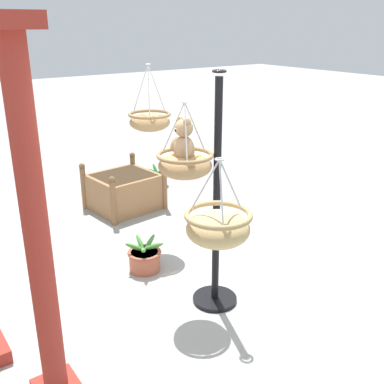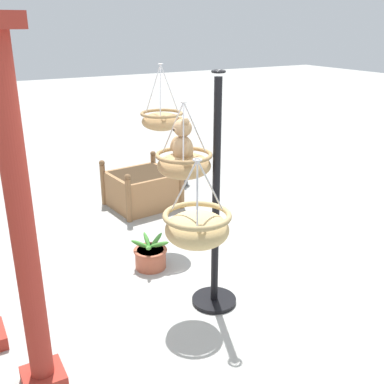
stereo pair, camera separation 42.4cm
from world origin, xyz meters
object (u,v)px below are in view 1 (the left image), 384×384
at_px(hanging_basket_with_teddy, 185,164).
at_px(hanging_basket_right_low, 150,121).
at_px(hanging_basket_left_high, 218,227).
at_px(display_pole_central, 216,240).
at_px(greenhouse_pillar_left, 37,240).
at_px(potted_plant_fern_front, 157,178).
at_px(wooden_planter_box, 124,190).
at_px(potted_plant_small_succulent, 145,258).
at_px(teddy_bear, 183,144).

relative_size(hanging_basket_with_teddy, hanging_basket_right_low, 0.90).
xyz_separation_m(hanging_basket_left_high, hanging_basket_right_low, (2.44, -0.94, 0.18)).
height_order(display_pole_central, hanging_basket_right_low, display_pole_central).
height_order(hanging_basket_left_high, greenhouse_pillar_left, greenhouse_pillar_left).
bearing_deg(potted_plant_fern_front, display_pole_central, 157.66).
relative_size(hanging_basket_left_high, hanging_basket_right_low, 0.78).
height_order(wooden_planter_box, potted_plant_small_succulent, wooden_planter_box).
relative_size(hanging_basket_with_teddy, teddy_bear, 1.65).
distance_m(display_pole_central, potted_plant_fern_front, 3.58).
relative_size(hanging_basket_left_high, potted_plant_small_succulent, 1.39).
bearing_deg(hanging_basket_right_low, hanging_basket_with_teddy, 161.95).
relative_size(display_pole_central, hanging_basket_right_low, 2.96).
bearing_deg(display_pole_central, wooden_planter_box, -8.76).
height_order(hanging_basket_left_high, potted_plant_small_succulent, hanging_basket_left_high).
distance_m(hanging_basket_left_high, potted_plant_small_succulent, 2.31).
relative_size(greenhouse_pillar_left, potted_plant_small_succulent, 6.34).
distance_m(teddy_bear, wooden_planter_box, 2.96).
height_order(hanging_basket_right_low, potted_plant_fern_front, hanging_basket_right_low).
height_order(hanging_basket_right_low, wooden_planter_box, hanging_basket_right_low).
relative_size(teddy_bear, hanging_basket_right_low, 0.55).
xyz_separation_m(hanging_basket_with_teddy, potted_plant_fern_front, (3.13, -1.60, -1.31)).
distance_m(display_pole_central, wooden_planter_box, 2.76).
xyz_separation_m(wooden_planter_box, potted_plant_small_succulent, (-1.75, 0.67, -0.14)).
height_order(hanging_basket_left_high, hanging_basket_right_low, hanging_basket_right_low).
xyz_separation_m(display_pole_central, greenhouse_pillar_left, (-0.29, 1.73, 0.61)).
xyz_separation_m(display_pole_central, hanging_basket_left_high, (-0.95, 0.75, 0.70)).
xyz_separation_m(display_pole_central, teddy_bear, (0.15, 0.27, 0.95)).
relative_size(hanging_basket_right_low, potted_plant_small_succulent, 1.79).
distance_m(display_pole_central, potted_plant_small_succulent, 1.11).
relative_size(display_pole_central, hanging_basket_left_high, 3.81).
relative_size(hanging_basket_right_low, wooden_planter_box, 0.72).
bearing_deg(display_pole_central, hanging_basket_left_high, 141.56).
height_order(display_pole_central, potted_plant_fern_front, display_pole_central).
distance_m(hanging_basket_right_low, greenhouse_pillar_left, 2.64).
xyz_separation_m(teddy_bear, wooden_planter_box, (2.55, -0.69, -1.34)).
bearing_deg(potted_plant_small_succulent, teddy_bear, 179.06).
xyz_separation_m(hanging_basket_with_teddy, teddy_bear, (-0.00, 0.02, 0.19)).
bearing_deg(greenhouse_pillar_left, display_pole_central, -80.33).
relative_size(hanging_basket_left_high, potted_plant_fern_front, 1.39).
xyz_separation_m(hanging_basket_with_teddy, greenhouse_pillar_left, (-0.44, 1.48, -0.15)).
bearing_deg(greenhouse_pillar_left, hanging_basket_left_high, -123.86).
bearing_deg(potted_plant_fern_front, wooden_planter_box, 121.85).
bearing_deg(display_pole_central, hanging_basket_with_teddy, 59.04).
xyz_separation_m(greenhouse_pillar_left, potted_plant_small_succulent, (1.24, -1.47, -1.15)).
distance_m(display_pole_central, teddy_bear, 0.99).
bearing_deg(potted_plant_fern_front, hanging_basket_right_low, 146.98).
bearing_deg(potted_plant_fern_front, greenhouse_pillar_left, 139.25).
bearing_deg(potted_plant_small_succulent, greenhouse_pillar_left, 130.06).
xyz_separation_m(hanging_basket_right_low, potted_plant_small_succulent, (-0.55, 0.45, -1.41)).
bearing_deg(display_pole_central, potted_plant_fern_front, -22.34).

